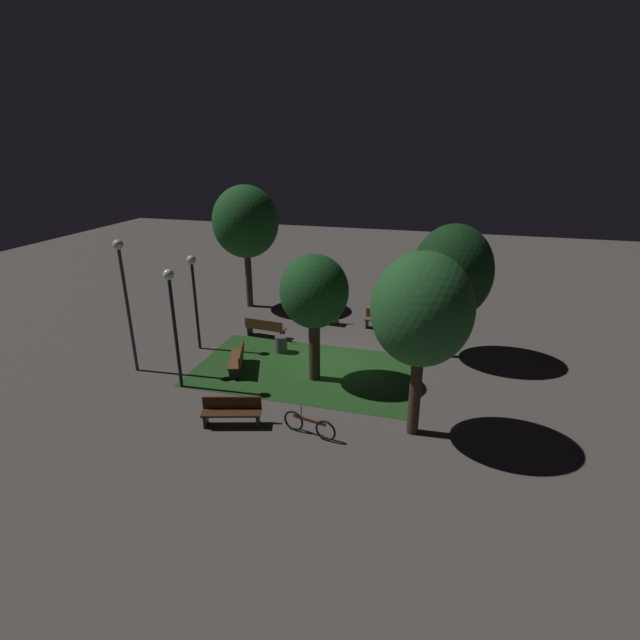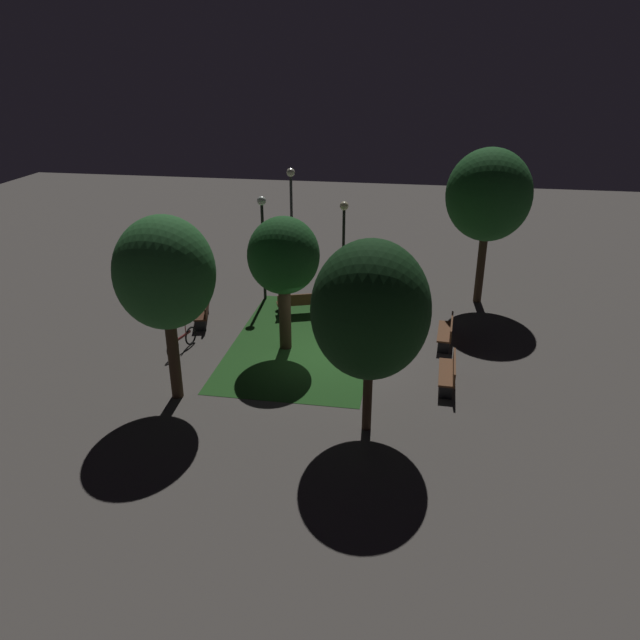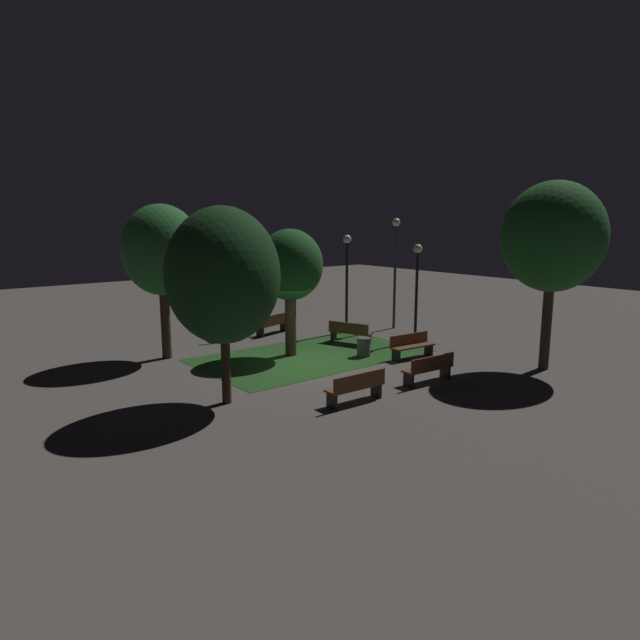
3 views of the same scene
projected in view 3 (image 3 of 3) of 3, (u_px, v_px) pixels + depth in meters
ground_plane at (311, 365)px, 19.10m from camera, size 60.00×60.00×0.00m
grass_lawn at (311, 355)px, 20.37m from camera, size 8.27×4.90×0.01m
bench_back_row at (357, 386)px, 15.03m from camera, size 1.81×0.54×0.88m
bench_near_trees at (429, 368)px, 16.90m from camera, size 1.83×0.59×0.88m
bench_front_left at (273, 323)px, 24.07m from camera, size 1.86×0.95×0.88m
bench_front_right at (350, 332)px, 22.28m from camera, size 1.05×1.86×0.88m
bench_lawn_edge at (411, 345)px, 19.95m from camera, size 1.83×0.63×0.88m
tree_back_right at (290, 266)px, 19.85m from camera, size 2.39×2.39×4.64m
tree_lawn_side at (553, 237)px, 17.79m from camera, size 3.29×3.29×6.21m
tree_back_left at (223, 276)px, 14.53m from camera, size 3.05×3.05×5.34m
tree_tall_center at (162, 251)px, 19.33m from camera, size 2.80×2.80×5.51m
lamp_post_near_wall at (417, 275)px, 22.29m from camera, size 0.36×0.36×3.99m
lamp_post_plaza_west at (395, 255)px, 24.86m from camera, size 0.36×0.36×5.01m
lamp_post_plaza_east at (347, 266)px, 24.04m from camera, size 0.36×0.36×4.30m
trash_bin at (364, 347)px, 20.18m from camera, size 0.49×0.49×0.70m
bicycle at (225, 334)px, 22.53m from camera, size 1.71×0.44×0.93m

